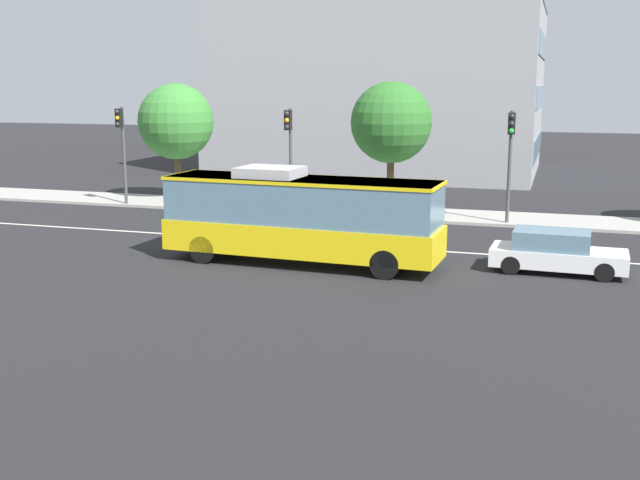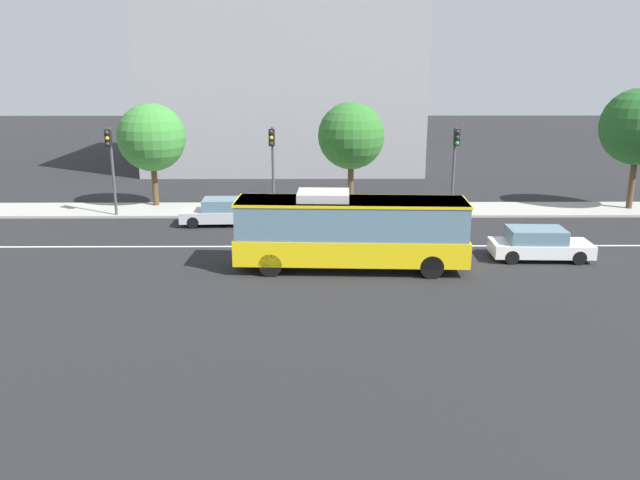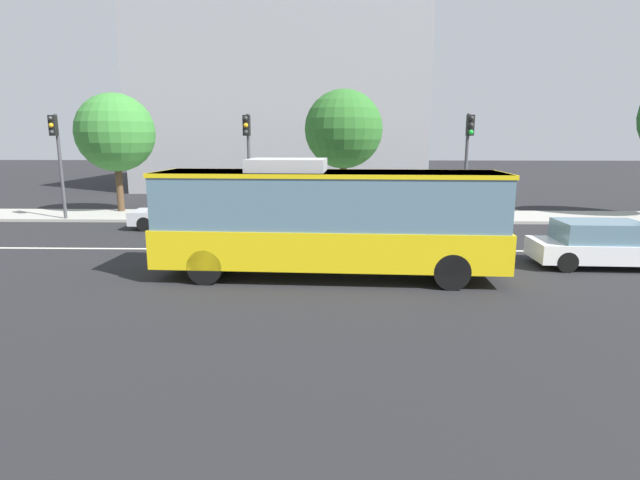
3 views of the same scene
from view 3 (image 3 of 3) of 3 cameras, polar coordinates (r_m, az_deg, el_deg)
The scene contains 12 objects.
ground_plane at distance 18.62m, azimuth -4.05°, elevation -1.11°, with size 160.00×160.00×0.00m, color black.
sidewalk_kerb at distance 26.30m, azimuth -2.40°, elevation 2.73°, with size 80.00×3.71×0.14m, color #9E9B93.
lane_centre_line at distance 18.62m, azimuth -4.05°, elevation -1.09°, with size 76.00×0.16×0.01m, color silver.
transit_bus at distance 14.67m, azimuth 0.90°, elevation 2.72°, with size 10.11×2.97×3.46m.
sedan_white at distance 18.38m, azimuth 29.43°, elevation -0.43°, with size 4.56×1.96×1.46m.
sedan_silver at distance 23.83m, azimuth -15.11°, elevation 3.04°, with size 4.56×1.95×1.46m.
traffic_light_near_corner at distance 27.71m, azimuth -27.64°, elevation 9.16°, with size 0.33×0.62×5.20m.
traffic_light_mid_block at distance 24.81m, azimuth -8.17°, elevation 10.21°, with size 0.34×0.62×5.20m.
traffic_light_far_corner at distance 25.31m, azimuth 16.42°, elevation 9.89°, with size 0.34×0.62×5.20m.
street_tree_kerbside_centre at distance 26.45m, azimuth 2.69°, elevation 12.40°, with size 4.02×4.02×6.52m.
street_tree_kerbside_right at distance 29.51m, azimuth -22.16°, elevation 11.18°, with size 4.13×4.13×6.42m.
office_block_background at distance 45.69m, azimuth -3.84°, elevation 14.83°, with size 22.34×16.67×13.60m.
Camera 3 is at (1.81, -18.09, 4.01)m, focal length 28.25 mm.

